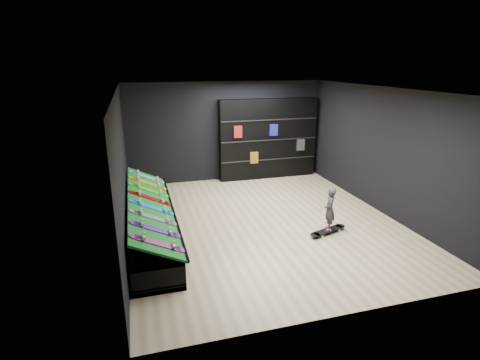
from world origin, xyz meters
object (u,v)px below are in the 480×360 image
object	(u,v)px
display_rack	(150,224)
back_shelving	(268,139)
child	(329,218)
floor_skateboard	(328,232)

from	to	relation	value
display_rack	back_shelving	bearing A→B (deg)	40.80
display_rack	child	size ratio (longest dim) A/B	7.95
display_rack	child	xyz separation A→B (m)	(3.69, -0.98, 0.12)
back_shelving	floor_skateboard	size ratio (longest dim) A/B	3.16
back_shelving	display_rack	bearing A→B (deg)	-139.20
display_rack	floor_skateboard	distance (m)	3.83
display_rack	floor_skateboard	xyz separation A→B (m)	(3.69, -0.98, -0.21)
display_rack	back_shelving	xyz separation A→B (m)	(3.85, 3.32, 0.99)
back_shelving	child	bearing A→B (deg)	-92.03
back_shelving	floor_skateboard	distance (m)	4.47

